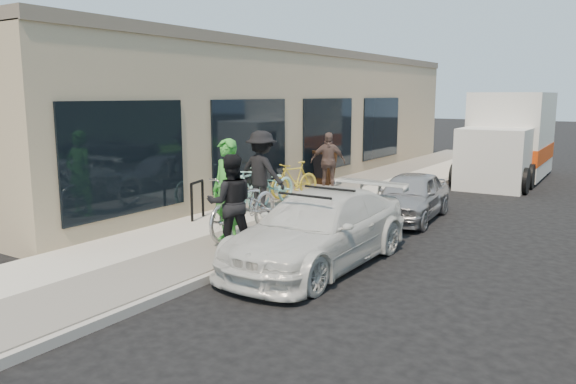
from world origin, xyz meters
The scene contains 17 objects.
ground centered at (0.00, 0.00, 0.00)m, with size 120.00×120.00×0.00m, color black.
sidewalk centered at (-2.00, 3.00, 0.07)m, with size 3.00×34.00×0.15m, color beige.
curb centered at (-0.45, 3.00, 0.07)m, with size 0.12×34.00×0.13m, color #A59F97.
storefront centered at (-5.24, 7.99, 2.12)m, with size 3.60×20.00×4.22m.
bike_rack centered at (-3.13, 1.58, 0.65)m, with size 0.21×0.57×0.83m.
sandwich_board centered at (-3.23, 7.21, 0.68)m, with size 0.74×0.74×1.03m.
sedan_white centered at (0.50, 0.53, 0.61)m, with size 1.77×4.22×1.26m.
sedan_silver centered at (0.50, 4.69, 0.54)m, with size 1.27×3.17×1.08m, color #9A9A9F.
moving_truck centered at (0.95, 12.38, 1.28)m, with size 2.39×5.95×2.89m.
tandem_bike centered at (-1.39, 1.01, 0.73)m, with size 0.77×2.20×1.16m, color #BCBCBE.
woman_rider centered at (-1.35, 0.44, 1.09)m, with size 0.69×0.45×1.89m, color green.
man_standing centered at (-0.95, 0.03, 0.99)m, with size 0.81×0.63×1.67m, color black.
cruiser_bike_a centered at (-2.68, 2.92, 0.67)m, with size 0.49×1.73×1.04m, color #9AE6DA.
cruiser_bike_b centered at (-2.66, 3.70, 0.64)m, with size 0.65×1.86×0.98m, color #9AE6DA.
cruiser_bike_c centered at (-2.78, 4.94, 0.62)m, with size 0.44×1.56×0.94m, color gold.
bystander_a centered at (-2.33, 2.85, 1.09)m, with size 1.21×0.69×1.87m, color black.
bystander_b centered at (-2.52, 6.25, 0.97)m, with size 0.96×0.40×1.64m, color brown.
Camera 1 is at (5.03, -7.31, 2.80)m, focal length 35.00 mm.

